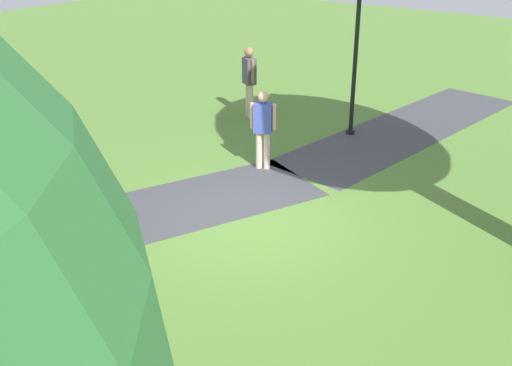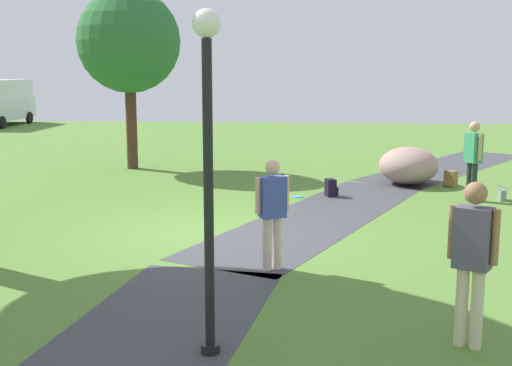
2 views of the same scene
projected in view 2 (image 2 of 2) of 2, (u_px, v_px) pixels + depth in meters
The scene contains 13 objects.
ground_plane at pixel (210, 234), 11.67m from camera, with size 48.00×48.00×0.00m, color #537C33.
footpath_segment_mid at pixel (322, 216), 13.05m from camera, with size 8.13×5.06×0.01m.
footpath_segment_far at pixel (448, 166), 19.59m from camera, with size 7.76×6.14×0.01m.
young_tree_near_path at pixel (129, 42), 18.60m from camera, with size 2.93×2.93×5.11m.
lamp_post at pixel (208, 147), 6.43m from camera, with size 0.28×0.28×3.46m.
lawn_boulder at pixel (408, 166), 16.60m from camera, with size 1.91×1.72×0.94m.
woman_with_handbag at pixel (473, 155), 14.41m from camera, with size 0.48×0.36×1.75m.
man_near_boulder at pixel (272, 207), 9.45m from camera, with size 0.37×0.48×1.62m.
passerby_on_path at pixel (472, 252), 6.78m from camera, with size 0.39×0.46×1.77m.
handbag_on_grass at pixel (502, 194), 14.60m from camera, with size 0.32×0.28×0.31m.
backpack_by_boulder at pixel (450, 179), 16.25m from camera, with size 0.35×0.35×0.40m.
spare_backpack_on_lawn at pixel (331, 188), 15.03m from camera, with size 0.33×0.32×0.40m.
frisbee_on_grass at pixel (298, 197), 14.96m from camera, with size 0.23×0.23×0.02m.
Camera 2 is at (-11.23, -1.75, 2.91)m, focal length 46.19 mm.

